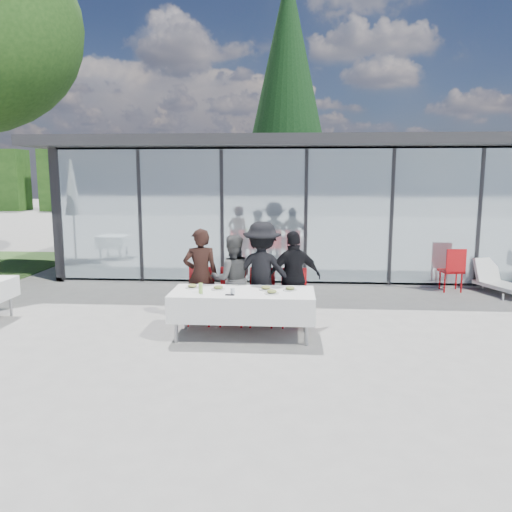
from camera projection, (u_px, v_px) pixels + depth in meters
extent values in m
plane|color=gray|center=(246.00, 340.00, 7.85)|extent=(90.00, 90.00, 0.00)
cube|color=gray|center=(332.00, 256.00, 15.58)|extent=(14.00, 8.00, 0.10)
cube|color=black|center=(325.00, 200.00, 19.17)|extent=(14.00, 0.20, 3.20)
cube|color=black|center=(115.00, 206.00, 15.81)|extent=(0.20, 8.00, 3.20)
cube|color=silver|center=(348.00, 218.00, 11.43)|extent=(13.60, 0.06, 3.10)
cube|color=#2D2D30|center=(336.00, 149.00, 14.66)|extent=(14.80, 8.80, 0.24)
cube|color=#262628|center=(61.00, 216.00, 11.89)|extent=(0.08, 0.10, 3.10)
cube|color=#262628|center=(140.00, 216.00, 11.76)|extent=(0.08, 0.10, 3.10)
cube|color=#262628|center=(222.00, 217.00, 11.62)|extent=(0.08, 0.10, 3.10)
cube|color=#262628|center=(306.00, 217.00, 11.49)|extent=(0.08, 0.10, 3.10)
cube|color=#262628|center=(391.00, 218.00, 11.36)|extent=(0.08, 0.10, 3.10)
cube|color=#262628|center=(479.00, 218.00, 11.23)|extent=(0.08, 0.10, 3.10)
cube|color=red|center=(249.00, 250.00, 14.21)|extent=(0.45, 0.45, 0.90)
cube|color=red|center=(301.00, 248.00, 14.60)|extent=(0.45, 0.45, 0.90)
cube|color=red|center=(391.00, 252.00, 13.94)|extent=(0.45, 0.45, 0.90)
cube|color=red|center=(456.00, 249.00, 14.49)|extent=(0.45, 0.45, 0.90)
cube|color=#1B3C13|center=(88.00, 180.00, 36.03)|extent=(6.50, 2.00, 4.40)
cube|color=#1B3C13|center=(197.00, 180.00, 35.48)|extent=(6.50, 2.00, 4.40)
cube|color=#1B3C13|center=(310.00, 180.00, 34.93)|extent=(6.50, 2.00, 4.40)
cube|color=#1B3C13|center=(426.00, 180.00, 34.39)|extent=(6.50, 2.00, 4.40)
cube|color=white|center=(243.00, 304.00, 7.91)|extent=(2.26, 0.96, 0.42)
cylinder|color=gray|center=(176.00, 320.00, 7.66)|extent=(0.06, 0.06, 0.71)
cylinder|color=gray|center=(306.00, 323.00, 7.53)|extent=(0.06, 0.06, 0.71)
cylinder|color=gray|center=(185.00, 308.00, 8.35)|extent=(0.06, 0.06, 0.71)
cylinder|color=gray|center=(305.00, 311.00, 8.22)|extent=(0.06, 0.06, 0.71)
imported|color=black|center=(201.00, 276.00, 8.69)|extent=(0.72, 0.72, 1.66)
cube|color=red|center=(200.00, 299.00, 8.63)|extent=(0.44, 0.44, 0.05)
cube|color=red|center=(202.00, 282.00, 8.79)|extent=(0.44, 0.04, 0.55)
cylinder|color=red|center=(188.00, 314.00, 8.50)|extent=(0.04, 0.04, 0.43)
cylinder|color=red|center=(209.00, 315.00, 8.48)|extent=(0.04, 0.04, 0.43)
cylinder|color=red|center=(192.00, 309.00, 8.86)|extent=(0.04, 0.04, 0.43)
cylinder|color=red|center=(212.00, 309.00, 8.83)|extent=(0.04, 0.04, 0.43)
imported|color=#4E4E4E|center=(233.00, 279.00, 8.66)|extent=(0.91, 0.91, 1.55)
cube|color=red|center=(232.00, 299.00, 8.59)|extent=(0.44, 0.44, 0.05)
cube|color=red|center=(233.00, 283.00, 8.75)|extent=(0.44, 0.04, 0.55)
cylinder|color=red|center=(220.00, 315.00, 8.47)|extent=(0.04, 0.04, 0.43)
cylinder|color=red|center=(241.00, 315.00, 8.44)|extent=(0.04, 0.04, 0.43)
cylinder|color=red|center=(223.00, 309.00, 8.82)|extent=(0.04, 0.04, 0.43)
cylinder|color=red|center=(243.00, 310.00, 8.80)|extent=(0.04, 0.04, 0.43)
imported|color=black|center=(262.00, 273.00, 8.60)|extent=(1.25, 1.25, 1.78)
cube|color=red|center=(262.00, 300.00, 8.56)|extent=(0.44, 0.44, 0.05)
cube|color=red|center=(262.00, 283.00, 8.71)|extent=(0.44, 0.04, 0.55)
cylinder|color=red|center=(250.00, 316.00, 8.43)|extent=(0.04, 0.04, 0.43)
cylinder|color=red|center=(272.00, 316.00, 8.41)|extent=(0.04, 0.04, 0.43)
cylinder|color=red|center=(252.00, 310.00, 8.78)|extent=(0.04, 0.04, 0.43)
cylinder|color=red|center=(272.00, 310.00, 8.76)|extent=(0.04, 0.04, 0.43)
imported|color=black|center=(294.00, 278.00, 8.58)|extent=(1.18, 1.18, 1.63)
cube|color=red|center=(294.00, 300.00, 8.52)|extent=(0.44, 0.44, 0.05)
cube|color=red|center=(294.00, 283.00, 8.68)|extent=(0.44, 0.04, 0.55)
cylinder|color=red|center=(283.00, 316.00, 8.39)|extent=(0.04, 0.04, 0.43)
cylinder|color=red|center=(304.00, 317.00, 8.37)|extent=(0.04, 0.04, 0.43)
cylinder|color=red|center=(283.00, 311.00, 8.75)|extent=(0.04, 0.04, 0.43)
cylinder|color=red|center=(304.00, 311.00, 8.72)|extent=(0.04, 0.04, 0.43)
cylinder|color=silver|center=(192.00, 288.00, 8.10)|extent=(0.23, 0.23, 0.01)
ellipsoid|color=#B39947|center=(192.00, 286.00, 8.09)|extent=(0.15, 0.15, 0.05)
cylinder|color=silver|center=(218.00, 289.00, 7.99)|extent=(0.23, 0.23, 0.01)
ellipsoid|color=#456B28|center=(218.00, 287.00, 7.98)|extent=(0.15, 0.15, 0.05)
cylinder|color=silver|center=(266.00, 289.00, 7.97)|extent=(0.23, 0.23, 0.01)
ellipsoid|color=#B39947|center=(266.00, 287.00, 7.96)|extent=(0.15, 0.15, 0.05)
cylinder|color=silver|center=(290.00, 290.00, 7.93)|extent=(0.23, 0.23, 0.01)
ellipsoid|color=#456B28|center=(290.00, 288.00, 7.93)|extent=(0.15, 0.15, 0.05)
cylinder|color=silver|center=(272.00, 293.00, 7.70)|extent=(0.23, 0.23, 0.01)
ellipsoid|color=#456B28|center=(272.00, 291.00, 7.70)|extent=(0.15, 0.15, 0.05)
cylinder|color=#91C853|center=(201.00, 288.00, 7.72)|extent=(0.06, 0.06, 0.16)
cylinder|color=silver|center=(233.00, 291.00, 7.65)|extent=(0.07, 0.07, 0.10)
cube|color=black|center=(230.00, 295.00, 7.61)|extent=(0.14, 0.03, 0.01)
cylinder|color=gray|center=(10.00, 297.00, 9.11)|extent=(0.05, 0.05, 0.72)
cube|color=red|center=(451.00, 271.00, 11.10)|extent=(0.50, 0.50, 0.05)
cube|color=red|center=(456.00, 262.00, 10.86)|extent=(0.44, 0.11, 0.55)
cylinder|color=red|center=(445.00, 283.00, 10.97)|extent=(0.04, 0.04, 0.43)
cylinder|color=red|center=(461.00, 283.00, 10.95)|extent=(0.04, 0.04, 0.43)
cylinder|color=red|center=(440.00, 280.00, 11.33)|extent=(0.04, 0.04, 0.43)
cylinder|color=red|center=(456.00, 280.00, 11.30)|extent=(0.04, 0.04, 0.43)
cube|color=white|center=(505.00, 286.00, 10.81)|extent=(1.05, 1.43, 0.08)
cube|color=white|center=(487.00, 270.00, 11.28)|extent=(0.66, 0.47, 0.54)
cylinder|color=white|center=(503.00, 297.00, 10.30)|extent=(0.04, 0.04, 0.14)
cylinder|color=white|center=(483.00, 286.00, 11.38)|extent=(0.04, 0.04, 0.14)
cylinder|color=white|center=(505.00, 286.00, 11.35)|extent=(0.04, 0.04, 0.14)
cylinder|color=#382316|center=(286.00, 214.00, 20.46)|extent=(0.44, 0.44, 2.00)
cone|color=black|center=(287.00, 87.00, 19.65)|extent=(4.00, 4.00, 9.00)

